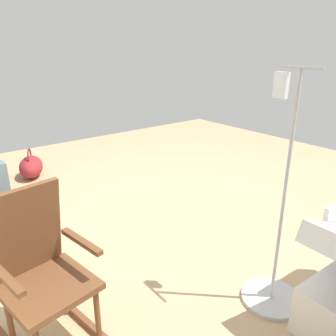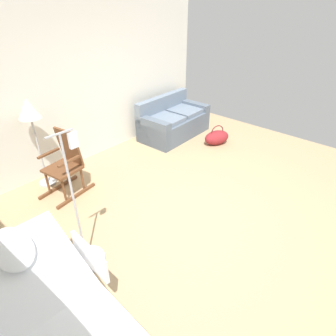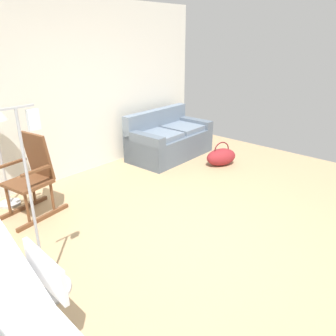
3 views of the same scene
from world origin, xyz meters
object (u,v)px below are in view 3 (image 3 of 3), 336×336
Objects in this scene: couch at (169,140)px; duffel_bag at (221,157)px; rocking_chair at (32,177)px; iv_pole at (44,268)px.

couch is 2.54× the size of duffel_bag.
duffel_bag is (0.26, -1.01, -0.15)m from couch.
iv_pole is (-0.67, -1.42, -0.25)m from rocking_chair.
couch is 1.55× the size of rocking_chair.
iv_pole reaches higher than couch.
couch is 3.80m from iv_pole.
rocking_chair is 1.64× the size of duffel_bag.
iv_pole reaches higher than rocking_chair.
iv_pole reaches higher than duffel_bag.
iv_pole is at bearing -155.07° from couch.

